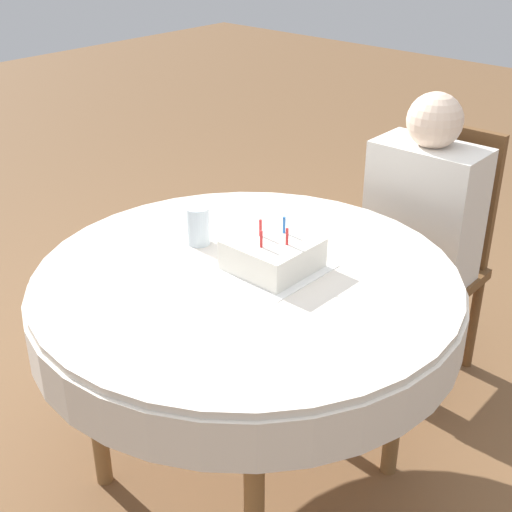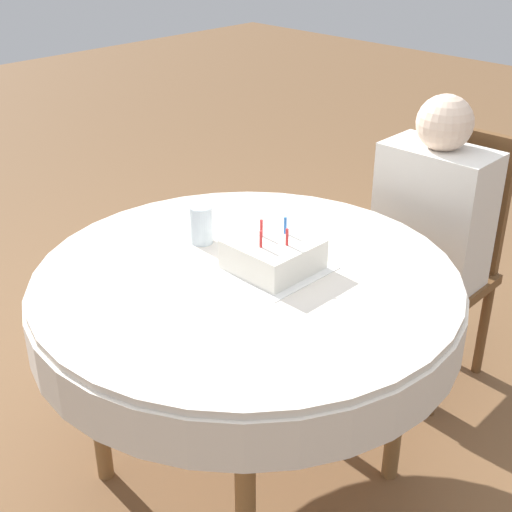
% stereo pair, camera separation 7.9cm
% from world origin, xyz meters
% --- Properties ---
extents(ground_plane, '(12.00, 12.00, 0.00)m').
position_xyz_m(ground_plane, '(0.00, 0.00, 0.00)').
color(ground_plane, brown).
extents(dining_table, '(1.17, 1.17, 0.73)m').
position_xyz_m(dining_table, '(0.00, 0.00, 0.64)').
color(dining_table, silver).
rests_on(dining_table, ground_plane).
extents(chair, '(0.41, 0.41, 0.92)m').
position_xyz_m(chair, '(0.07, 0.90, 0.48)').
color(chair, brown).
rests_on(chair, ground_plane).
extents(person, '(0.38, 0.31, 1.07)m').
position_xyz_m(person, '(0.07, 0.81, 0.64)').
color(person, beige).
rests_on(person, ground_plane).
extents(napkin, '(0.26, 0.26, 0.00)m').
position_xyz_m(napkin, '(0.03, 0.07, 0.73)').
color(napkin, white).
rests_on(napkin, dining_table).
extents(birthday_cake, '(0.21, 0.21, 0.13)m').
position_xyz_m(birthday_cake, '(0.03, 0.07, 0.77)').
color(birthday_cake, white).
rests_on(birthday_cake, dining_table).
extents(drinking_glass, '(0.07, 0.07, 0.11)m').
position_xyz_m(drinking_glass, '(-0.23, 0.04, 0.79)').
color(drinking_glass, silver).
rests_on(drinking_glass, dining_table).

